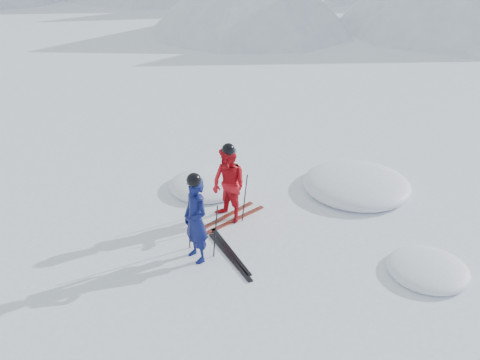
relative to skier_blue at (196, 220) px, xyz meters
The scene contains 12 objects.
ground 2.37m from the skier_blue, 22.55° to the left, with size 160.00×160.00×0.00m, color white.
skier_blue is the anchor object (origin of this frame).
skier_red 1.52m from the skier_blue, 104.20° to the left, with size 0.80×0.62×1.64m, color red.
pole_blue_left 0.44m from the skier_blue, 153.43° to the left, with size 0.02×0.02×1.11m, color black.
pole_blue_right 0.45m from the skier_blue, 45.00° to the left, with size 0.02×0.02×1.11m, color black.
pole_red_left 1.87m from the skier_blue, 111.33° to the left, with size 0.02×0.02×1.09m, color black.
pole_red_right 1.65m from the skier_blue, 92.56° to the left, with size 0.02×0.02×1.09m, color black.
ski_worn_left 1.76m from the skier_blue, 108.49° to the left, with size 0.09×1.70×0.03m, color black.
ski_worn_right 1.70m from the skier_blue, 99.73° to the left, with size 0.09×1.70×0.03m, color black.
ski_loose_a 1.05m from the skier_blue, 56.11° to the left, with size 0.09×1.70×0.03m, color black.
ski_loose_b 1.02m from the skier_blue, 40.08° to the left, with size 0.09×1.70×0.03m, color black.
snow_lumps 3.71m from the skier_blue, 71.63° to the left, with size 8.69×5.46×0.55m.
Camera 1 is at (3.23, -6.70, 5.63)m, focal length 38.00 mm.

